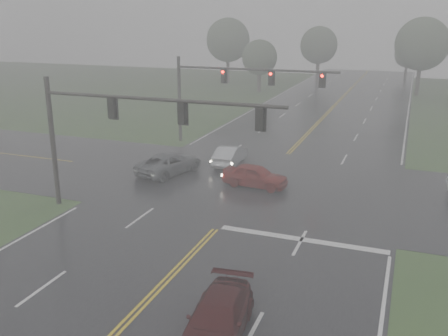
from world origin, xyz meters
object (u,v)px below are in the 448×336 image
at_px(sedan_silver, 230,164).
at_px(signal_gantry_far, 226,84).
at_px(sedan_maroon, 218,336).
at_px(sedan_red, 255,187).
at_px(signal_gantry_near, 115,121).
at_px(car_grey, 169,173).

xyz_separation_m(sedan_silver, signal_gantry_far, (-2.46, 5.59, 5.25)).
relative_size(sedan_maroon, signal_gantry_far, 0.34).
relative_size(sedan_maroon, sedan_red, 1.11).
bearing_deg(signal_gantry_near, sedan_red, 50.81).
height_order(sedan_red, car_grey, same).
bearing_deg(signal_gantry_far, sedan_silver, -66.27).
relative_size(sedan_silver, car_grey, 0.84).
height_order(sedan_maroon, signal_gantry_near, signal_gantry_near).
xyz_separation_m(sedan_red, sedan_silver, (-3.28, 4.23, 0.00)).
distance_m(sedan_maroon, car_grey, 19.27).
height_order(sedan_maroon, sedan_silver, sedan_silver).
bearing_deg(sedan_red, signal_gantry_far, 35.12).
bearing_deg(signal_gantry_near, car_grey, 95.88).
bearing_deg(sedan_maroon, sedan_red, 96.38).
relative_size(sedan_red, signal_gantry_near, 0.31).
distance_m(sedan_silver, car_grey, 4.91).
xyz_separation_m(car_grey, signal_gantry_near, (0.79, -7.66, 5.30)).
bearing_deg(sedan_silver, signal_gantry_near, 75.46).
bearing_deg(car_grey, signal_gantry_near, 110.64).
bearing_deg(sedan_red, sedan_silver, 42.64).
height_order(sedan_red, signal_gantry_near, signal_gantry_near).
bearing_deg(sedan_maroon, signal_gantry_near, 130.59).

